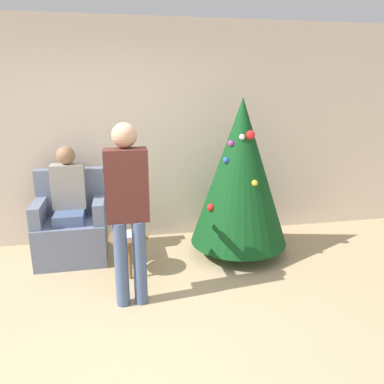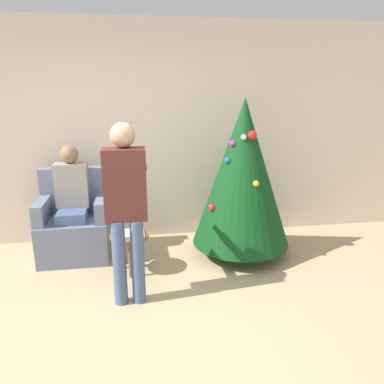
{
  "view_description": "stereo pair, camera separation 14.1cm",
  "coord_description": "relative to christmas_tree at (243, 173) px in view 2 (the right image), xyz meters",
  "views": [
    {
      "loc": [
        -0.01,
        -2.46,
        1.93
      ],
      "look_at": [
        0.68,
        1.05,
        0.91
      ],
      "focal_mm": 35.0,
      "sensor_mm": 36.0,
      "label": 1
    },
    {
      "loc": [
        0.13,
        -2.48,
        1.93
      ],
      "look_at": [
        0.68,
        1.05,
        0.91
      ],
      "focal_mm": 35.0,
      "sensor_mm": 36.0,
      "label": 2
    }
  ],
  "objects": [
    {
      "name": "laptop",
      "position": [
        -1.28,
        -0.24,
        -0.55
      ],
      "size": [
        0.32,
        0.24,
        0.02
      ],
      "color": "silver",
      "rests_on": "side_stool"
    },
    {
      "name": "christmas_tree",
      "position": [
        0.0,
        0.0,
        0.0
      ],
      "size": [
        1.12,
        1.12,
        1.81
      ],
      "color": "brown",
      "rests_on": "ground_plane"
    },
    {
      "name": "ground_plane",
      "position": [
        -1.33,
        -1.48,
        -0.98
      ],
      "size": [
        14.0,
        14.0,
        0.0
      ],
      "primitive_type": "plane",
      "color": "tan"
    },
    {
      "name": "person_seated",
      "position": [
        -1.91,
        0.23,
        -0.27
      ],
      "size": [
        0.36,
        0.46,
        1.29
      ],
      "color": "#475B84",
      "rests_on": "ground_plane"
    },
    {
      "name": "wall_back",
      "position": [
        -1.33,
        0.75,
        0.37
      ],
      "size": [
        8.0,
        0.06,
        2.7
      ],
      "color": "beige",
      "rests_on": "ground_plane"
    },
    {
      "name": "side_stool",
      "position": [
        -1.28,
        -0.24,
        -0.62
      ],
      "size": [
        0.41,
        0.41,
        0.42
      ],
      "color": "brown",
      "rests_on": "ground_plane"
    },
    {
      "name": "armchair",
      "position": [
        -1.91,
        0.26,
        -0.62
      ],
      "size": [
        0.77,
        0.64,
        1.01
      ],
      "color": "slate",
      "rests_on": "ground_plane"
    },
    {
      "name": "person_standing",
      "position": [
        -1.28,
        -0.8,
        -0.01
      ],
      "size": [
        0.39,
        0.57,
        1.64
      ],
      "color": "#475B84",
      "rests_on": "ground_plane"
    }
  ]
}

